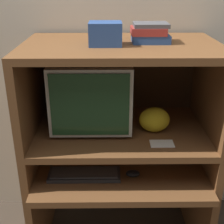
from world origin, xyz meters
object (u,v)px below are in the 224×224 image
keyboard (84,174)px  mouse (133,173)px  storage_box (105,34)px  snack_bag (154,120)px  book_stack (150,33)px  crt_monitor (92,91)px

keyboard → mouse: mouse is taller
keyboard → storage_box: storage_box is taller
snack_bag → storage_box: (-0.27, -0.01, 0.47)m
keyboard → storage_box: 0.76m
keyboard → book_stack: bearing=29.1°
snack_bag → book_stack: size_ratio=0.86×
crt_monitor → keyboard: 0.47m
crt_monitor → keyboard: (-0.04, -0.24, -0.40)m
snack_bag → storage_box: size_ratio=1.06×
keyboard → storage_box: bearing=45.9°
crt_monitor → storage_box: (0.08, -0.12, 0.34)m
crt_monitor → keyboard: size_ratio=1.14×
storage_box → snack_bag: bearing=2.6°
crt_monitor → storage_box: 0.37m
crt_monitor → snack_bag: 0.39m
keyboard → book_stack: 0.83m
crt_monitor → storage_box: bearing=-55.3°
snack_bag → mouse: bearing=-131.7°
snack_bag → keyboard: bearing=-160.7°
crt_monitor → storage_box: size_ratio=2.79×
crt_monitor → snack_bag: crt_monitor is taller
keyboard → snack_bag: size_ratio=2.32×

